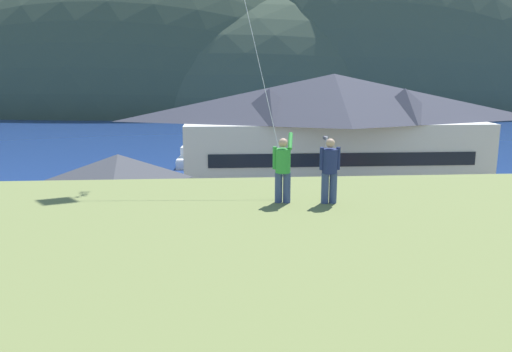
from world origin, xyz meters
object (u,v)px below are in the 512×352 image
harbor_lodge (333,129)px  parked_car_front_row_end (6,233)px  wharf_dock (218,162)px  parked_car_front_row_red (21,266)px  parked_car_mid_row_far (379,233)px  parking_light_pole (326,173)px  person_companion (330,169)px  parked_car_front_row_silver (220,225)px  parked_car_lone_by_shed (313,269)px  parked_car_corner_spot (182,279)px  storage_shed_near_lot (120,195)px  person_kite_flyer (283,168)px  moored_boat_wharfside (188,159)px  parked_car_mid_row_near (484,258)px  parked_car_mid_row_center (462,220)px

harbor_lodge → parked_car_front_row_end: harbor_lodge is taller
wharf_dock → parked_car_front_row_end: (-12.41, -26.81, 0.71)m
parked_car_front_row_red → parked_car_mid_row_far: 19.50m
wharf_dock → parking_light_pole: (7.39, -23.12, 3.28)m
person_companion → parked_car_front_row_red: bearing=138.8°
harbor_lodge → parked_car_front_row_end: (-22.68, -14.62, -4.34)m
harbor_lodge → parked_car_front_row_silver: 17.80m
harbor_lodge → parked_car_lone_by_shed: bearing=-104.8°
parked_car_corner_spot → parked_car_lone_by_shed: bearing=6.7°
storage_shed_near_lot → parked_car_lone_by_shed: 13.73m
storage_shed_near_lot → person_kite_flyer: 20.41m
person_kite_flyer → person_companion: size_ratio=1.07×
wharf_dock → parking_light_pole: 24.49m
moored_boat_wharfside → parked_car_mid_row_near: moored_boat_wharfside is taller
harbor_lodge → parked_car_mid_row_far: size_ratio=6.31×
parked_car_front_row_end → parking_light_pole: (19.80, 3.69, 2.56)m
parked_car_lone_by_shed → harbor_lodge: bearing=75.2°
wharf_dock → moored_boat_wharfside: size_ratio=2.10×
parked_car_front_row_end → parked_car_mid_row_far: bearing=-4.1°
parked_car_front_row_silver → parked_car_front_row_red: bearing=-148.5°
parked_car_front_row_end → parked_car_mid_row_center: 28.13m
harbor_lodge → moored_boat_wharfside: bearing=137.5°
storage_shed_near_lot → moored_boat_wharfside: bearing=83.9°
moored_boat_wharfside → parked_car_front_row_red: (-6.24, -32.50, 0.34)m
moored_boat_wharfside → parked_car_lone_by_shed: 34.78m
parked_car_front_row_red → parked_car_mid_row_near: 23.22m
parked_car_front_row_end → person_kite_flyer: (14.33, -16.37, 6.87)m
moored_boat_wharfside → parked_car_front_row_silver: size_ratio=1.46×
harbor_lodge → moored_boat_wharfside: harbor_lodge is taller
moored_boat_wharfside → parked_car_front_row_silver: moored_boat_wharfside is taller
parked_car_mid_row_far → person_companion: person_companion is taller
parked_car_front_row_red → parked_car_mid_row_center: size_ratio=1.01×
moored_boat_wharfside → parked_car_corner_spot: moored_boat_wharfside is taller
parked_car_front_row_silver → person_companion: bearing=-80.2°
wharf_dock → parked_car_mid_row_near: parked_car_mid_row_near is taller
parked_car_front_row_end → parked_car_front_row_red: 6.11m
parked_car_front_row_silver → person_companion: (2.94, -17.12, 6.85)m
parked_car_front_row_end → parked_car_mid_row_near: 26.73m
parked_car_lone_by_shed → parked_car_front_row_end: (-17.05, 6.75, 0.00)m
moored_boat_wharfside → parked_car_front_row_end: moored_boat_wharfside is taller
parked_car_corner_spot → parked_car_mid_row_near: 15.32m
parked_car_front_row_red → parked_car_mid_row_far: (19.12, 3.84, 0.00)m
parked_car_front_row_red → person_companion: 18.23m
storage_shed_near_lot → wharf_dock: bearing=76.5°
harbor_lodge → parked_car_front_row_red: bearing=-134.7°
parked_car_front_row_silver → parked_car_mid_row_near: (13.45, -6.51, 0.00)m
parked_car_lone_by_shed → parked_car_front_row_red: (-14.21, 1.35, 0.00)m
parked_car_mid_row_far → parked_car_mid_row_near: bearing=-46.8°
parked_car_mid_row_far → moored_boat_wharfside: bearing=114.2°
person_kite_flyer → parked_car_lone_by_shed: bearing=74.2°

